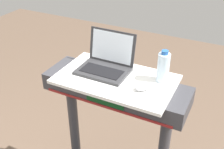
# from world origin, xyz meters

# --- Properties ---
(desk_board) EXTENTS (0.70, 0.42, 0.02)m
(desk_board) POSITION_xyz_m (0.00, 0.70, 1.08)
(desk_board) COLOR white
(desk_board) RESTS_ON treadmill_base
(laptop) EXTENTS (0.31, 0.26, 0.23)m
(laptop) POSITION_xyz_m (-0.10, 0.76, 1.14)
(laptop) COLOR #2D2D30
(laptop) RESTS_ON desk_board
(computer_mouse) EXTENTS (0.10, 0.12, 0.03)m
(computer_mouse) POSITION_xyz_m (0.19, 0.66, 1.11)
(computer_mouse) COLOR #B2B2B7
(computer_mouse) RESTS_ON desk_board
(water_bottle) EXTENTS (0.07, 0.07, 0.20)m
(water_bottle) POSITION_xyz_m (0.26, 0.79, 1.18)
(water_bottle) COLOR silver
(water_bottle) RESTS_ON desk_board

